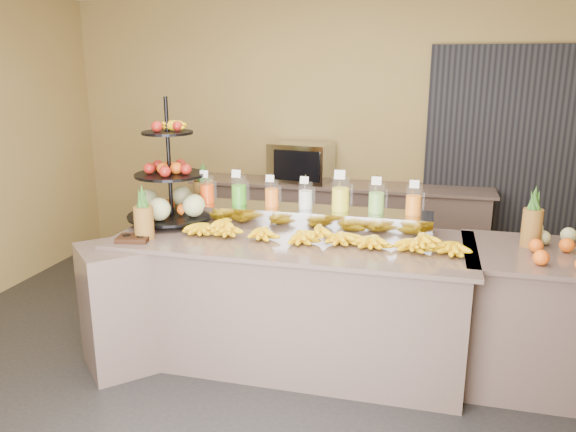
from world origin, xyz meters
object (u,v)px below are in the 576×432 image
at_px(pitcher_tray, 305,218).
at_px(condiment_caddy, 134,238).
at_px(banana_heap, 319,233).
at_px(right_fruit_pile, 561,243).
at_px(fruit_stand, 176,192).
at_px(oven_warmer, 301,162).

distance_m(pitcher_tray, condiment_caddy, 1.25).
height_order(banana_heap, right_fruit_pile, right_fruit_pile).
xyz_separation_m(fruit_stand, right_fruit_pile, (2.71, -0.12, -0.16)).
distance_m(banana_heap, oven_warmer, 2.07).
bearing_deg(condiment_caddy, fruit_stand, 80.19).
relative_size(right_fruit_pile, oven_warmer, 0.80).
xyz_separation_m(fruit_stand, oven_warmer, (0.57, 1.76, -0.04)).
bearing_deg(right_fruit_pile, banana_heap, -176.44).
height_order(right_fruit_pile, oven_warmer, oven_warmer).
bearing_deg(condiment_caddy, right_fruit_pile, 8.04).
height_order(fruit_stand, right_fruit_pile, fruit_stand).
bearing_deg(right_fruit_pile, fruit_stand, 177.40).
xyz_separation_m(pitcher_tray, oven_warmer, (-0.42, 1.67, 0.13)).
bearing_deg(fruit_stand, oven_warmer, 88.83).
height_order(banana_heap, oven_warmer, oven_warmer).
height_order(fruit_stand, oven_warmer, fruit_stand).
bearing_deg(pitcher_tray, right_fruit_pile, -7.19).
xyz_separation_m(condiment_caddy, oven_warmer, (0.66, 2.28, 0.19)).
bearing_deg(oven_warmer, pitcher_tray, -68.42).
bearing_deg(fruit_stand, banana_heap, 6.14).
distance_m(condiment_caddy, oven_warmer, 2.38).
bearing_deg(banana_heap, pitcher_tray, 117.61).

